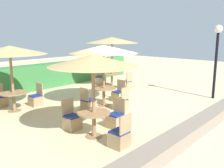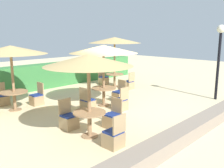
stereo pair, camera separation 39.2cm
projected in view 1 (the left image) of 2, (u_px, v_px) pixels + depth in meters
ground_plane at (123, 108)px, 10.06m from camera, size 40.00×40.00×0.00m
hedge_row at (44, 76)px, 13.56m from camera, size 13.00×0.70×1.33m
stone_border at (203, 122)px, 7.90m from camera, size 10.00×0.56×0.38m
lamp_post at (217, 47)px, 11.09m from camera, size 0.36×0.36×3.32m
parasol_back_right at (112, 40)px, 13.57m from camera, size 2.87×2.87×2.75m
round_table_back_right at (112, 77)px, 13.97m from camera, size 1.00×1.00×0.73m
patio_chair_back_right_south at (127, 84)px, 13.42m from camera, size 0.46×0.46×0.93m
patio_chair_back_right_north at (100, 80)px, 14.70m from camera, size 0.46×0.46×0.93m
parasol_front_left at (93, 61)px, 6.81m from camera, size 2.49×2.49×2.39m
round_table_front_left at (94, 118)px, 7.14m from camera, size 0.94×0.94×0.75m
patio_chair_front_left_south at (120, 138)px, 6.54m from camera, size 0.46×0.46×0.93m
patio_chair_front_left_north at (72, 121)px, 7.79m from camera, size 0.46×0.46×0.93m
patio_chair_front_left_east at (116, 119)px, 7.94m from camera, size 0.46×0.46×0.93m
parasol_center at (103, 49)px, 9.93m from camera, size 2.74×2.74×2.49m
round_table_center at (104, 92)px, 10.28m from camera, size 1.01×1.01×0.76m
patio_chair_center_east at (119, 95)px, 11.02m from camera, size 0.46×0.46×0.93m
patio_chair_center_south at (121, 103)px, 9.74m from camera, size 0.46×0.46×0.93m
patio_chair_center_west at (88, 104)px, 9.65m from camera, size 0.46×0.46×0.93m
parasol_back_left at (10, 50)px, 9.16m from camera, size 2.71×2.71×2.51m
round_table_back_left at (13, 97)px, 9.51m from camera, size 1.05×1.05×0.75m
patio_chair_back_left_north at (0, 100)px, 10.21m from camera, size 0.46×0.46×0.93m
patio_chair_back_left_east at (36, 99)px, 10.32m from camera, size 0.46×0.46×0.93m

